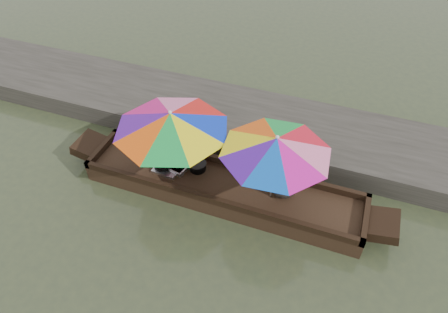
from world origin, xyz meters
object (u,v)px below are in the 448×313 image
(cooking_pot, at_px, (162,165))
(tray_crayfish, at_px, (176,166))
(tray_scallop, at_px, (166,170))
(umbrella_bow, at_px, (173,143))
(umbrella_stern, at_px, (274,168))
(boat_hull, at_px, (222,189))
(vendor, at_px, (286,174))
(charcoal_grill, at_px, (198,166))
(supply_bag, at_px, (176,160))

(cooking_pot, xyz_separation_m, tray_crayfish, (0.25, 0.11, -0.05))
(tray_scallop, distance_m, umbrella_bow, 0.77)
(tray_crayfish, height_order, umbrella_stern, umbrella_stern)
(tray_crayfish, xyz_separation_m, umbrella_stern, (2.09, -0.07, 0.73))
(boat_hull, xyz_separation_m, tray_scallop, (-1.22, -0.08, 0.21))
(cooking_pot, bearing_deg, vendor, 4.02)
(tray_scallop, xyz_separation_m, charcoal_grill, (0.60, 0.27, 0.05))
(cooking_pot, bearing_deg, umbrella_bow, 7.46)
(charcoal_grill, relative_size, vendor, 0.30)
(cooking_pot, xyz_separation_m, supply_bag, (0.21, 0.21, 0.04))
(tray_crayfish, distance_m, umbrella_stern, 2.21)
(cooking_pot, xyz_separation_m, tray_scallop, (0.10, -0.04, -0.06))
(tray_scallop, distance_m, umbrella_stern, 2.35)
(cooking_pot, bearing_deg, boat_hull, 1.72)
(umbrella_stern, bearing_deg, cooking_pot, -179.03)
(supply_bag, distance_m, vendor, 2.39)
(cooking_pot, height_order, supply_bag, supply_bag)
(vendor, distance_m, umbrella_stern, 0.33)
(cooking_pot, height_order, umbrella_stern, umbrella_stern)
(tray_crayfish, bearing_deg, charcoal_grill, 14.85)
(charcoal_grill, distance_m, vendor, 1.92)
(tray_crayfish, xyz_separation_m, supply_bag, (-0.03, 0.10, 0.09))
(cooking_pot, relative_size, vendor, 0.30)
(tray_crayfish, bearing_deg, cooking_pot, -155.17)
(cooking_pot, xyz_separation_m, umbrella_stern, (2.33, 0.04, 0.68))
(tray_scallop, bearing_deg, charcoal_grill, 24.37)
(cooking_pot, height_order, vendor, vendor)
(boat_hull, height_order, charcoal_grill, charcoal_grill)
(vendor, distance_m, umbrella_bow, 2.27)
(charcoal_grill, xyz_separation_m, umbrella_stern, (1.63, -0.19, 0.69))
(cooking_pot, distance_m, vendor, 2.61)
(cooking_pot, xyz_separation_m, vendor, (2.56, 0.18, 0.48))
(supply_bag, xyz_separation_m, umbrella_bow, (0.09, -0.17, 0.65))
(tray_scallop, bearing_deg, tray_crayfish, 46.60)
(vendor, bearing_deg, tray_crayfish, -29.67)
(vendor, bearing_deg, tray_scallop, -26.28)
(vendor, bearing_deg, charcoal_grill, -33.00)
(boat_hull, xyz_separation_m, supply_bag, (-1.11, 0.17, 0.30))
(umbrella_bow, bearing_deg, vendor, 3.56)
(umbrella_bow, bearing_deg, tray_scallop, -159.16)
(supply_bag, xyz_separation_m, vendor, (2.34, -0.03, 0.44))
(vendor, bearing_deg, umbrella_bow, -27.75)
(boat_hull, bearing_deg, cooking_pot, -178.28)
(charcoal_grill, bearing_deg, umbrella_bow, -153.94)
(boat_hull, height_order, vendor, vendor)
(boat_hull, relative_size, supply_bag, 20.46)
(charcoal_grill, bearing_deg, supply_bag, -177.33)
(charcoal_grill, distance_m, umbrella_stern, 1.78)
(charcoal_grill, distance_m, supply_bag, 0.49)
(boat_hull, distance_m, vendor, 1.45)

